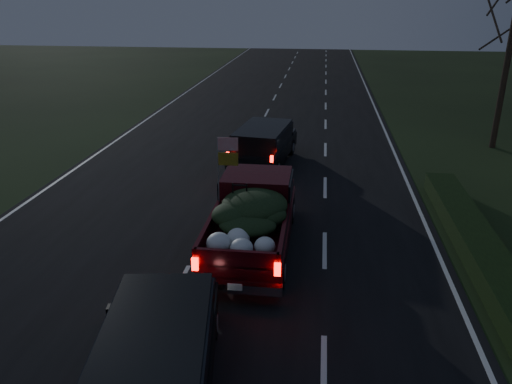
# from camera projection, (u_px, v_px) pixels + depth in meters

# --- Properties ---
(ground) EXTENTS (120.00, 120.00, 0.00)m
(ground) POSITION_uv_depth(u_px,v_px,m) (178.00, 289.00, 12.31)
(ground) COLOR black
(ground) RESTS_ON ground
(road_asphalt) EXTENTS (14.00, 120.00, 0.02)m
(road_asphalt) POSITION_uv_depth(u_px,v_px,m) (177.00, 288.00, 12.31)
(road_asphalt) COLOR black
(road_asphalt) RESTS_ON ground
(hedge_row) EXTENTS (1.00, 10.00, 0.60)m
(hedge_row) POSITION_uv_depth(u_px,v_px,m) (476.00, 242.00, 14.02)
(hedge_row) COLOR black
(hedge_row) RESTS_ON ground
(bare_tree_far) EXTENTS (3.60, 3.60, 7.00)m
(bare_tree_far) POSITION_uv_depth(u_px,v_px,m) (512.00, 33.00, 21.91)
(bare_tree_far) COLOR black
(bare_tree_far) RESTS_ON ground
(pickup_truck) EXTENTS (2.14, 5.51, 2.88)m
(pickup_truck) POSITION_uv_depth(u_px,v_px,m) (253.00, 213.00, 13.96)
(pickup_truck) COLOR #39070E
(pickup_truck) RESTS_ON ground
(lead_suv) EXTENTS (2.54, 4.89, 1.34)m
(lead_suv) POSITION_uv_depth(u_px,v_px,m) (263.00, 141.00, 21.07)
(lead_suv) COLOR black
(lead_suv) RESTS_ON ground
(rear_suv) EXTENTS (2.53, 4.69, 1.28)m
(rear_suv) POSITION_uv_depth(u_px,v_px,m) (158.00, 349.00, 8.74)
(rear_suv) COLOR black
(rear_suv) RESTS_ON ground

